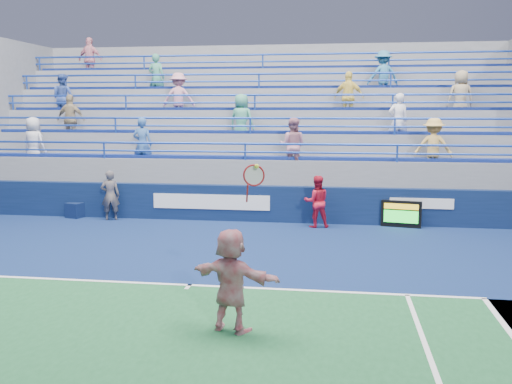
% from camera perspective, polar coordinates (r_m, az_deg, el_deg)
% --- Properties ---
extents(ground, '(120.00, 120.00, 0.00)m').
position_cam_1_polar(ground, '(11.24, -6.68, -9.34)').
color(ground, '#333538').
extents(sponsor_wall, '(18.00, 0.32, 1.10)m').
position_cam_1_polar(sponsor_wall, '(17.30, -1.17, -1.15)').
color(sponsor_wall, '#0A1838').
rests_on(sponsor_wall, ground).
extents(bleacher_stand, '(18.00, 5.60, 6.13)m').
position_cam_1_polar(bleacher_stand, '(20.88, 0.49, 3.23)').
color(bleacher_stand, slate).
rests_on(bleacher_stand, ground).
extents(serve_speed_board, '(1.14, 0.33, 0.78)m').
position_cam_1_polar(serve_speed_board, '(16.92, 14.32, -2.16)').
color(serve_speed_board, black).
rests_on(serve_speed_board, ground).
extents(judge_chair, '(0.61, 0.62, 0.86)m').
position_cam_1_polar(judge_chair, '(18.79, -17.56, -1.64)').
color(judge_chair, '#0C193C').
rests_on(judge_chair, ground).
extents(tennis_player, '(1.57, 0.96, 2.60)m').
position_cam_1_polar(tennis_player, '(8.78, -2.49, -8.80)').
color(tennis_player, silver).
rests_on(tennis_player, ground).
extents(line_judge, '(0.64, 0.51, 1.55)m').
position_cam_1_polar(line_judge, '(17.97, -14.36, -0.34)').
color(line_judge, '#151B3A').
rests_on(line_judge, ground).
extents(ball_girl, '(0.84, 0.71, 1.51)m').
position_cam_1_polar(ball_girl, '(16.45, 6.09, -0.97)').
color(ball_girl, red).
rests_on(ball_girl, ground).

